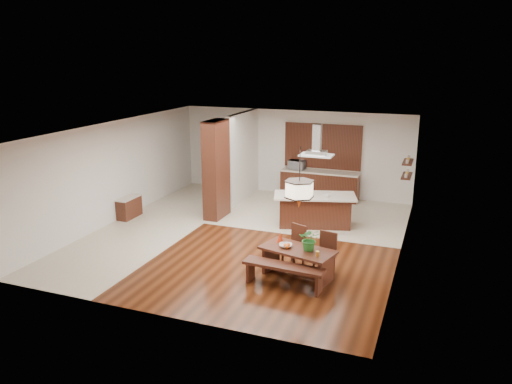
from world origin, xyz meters
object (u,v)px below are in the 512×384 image
at_px(hallway_console, 129,207).
at_px(dining_table, 298,256).
at_px(foliage_plant, 310,239).
at_px(dining_chair_right, 324,254).
at_px(fruit_bowl, 286,245).
at_px(microwave, 297,165).
at_px(pendant_lantern, 300,178).
at_px(range_hood, 317,140).
at_px(dining_bench, 284,276).
at_px(dining_chair_left, 293,246).
at_px(kitchen_island, 315,210).
at_px(island_cup, 327,195).

relative_size(hallway_console, dining_table, 0.51).
bearing_deg(foliage_plant, dining_chair_right, 55.33).
relative_size(hallway_console, fruit_bowl, 3.14).
bearing_deg(microwave, hallway_console, -127.44).
distance_m(hallway_console, microwave, 5.72).
height_order(pendant_lantern, range_hood, same).
distance_m(dining_bench, fruit_bowl, 0.73).
bearing_deg(fruit_bowl, hallway_console, 158.57).
xyz_separation_m(dining_bench, microwave, (-1.69, 6.76, 0.85)).
height_order(dining_chair_right, microwave, microwave).
height_order(dining_chair_left, fruit_bowl, dining_chair_left).
xyz_separation_m(fruit_bowl, range_hood, (-0.20, 3.39, 1.77)).
bearing_deg(dining_table, kitchen_island, 98.09).
distance_m(dining_bench, microwave, 7.02).
xyz_separation_m(hallway_console, fruit_bowl, (5.55, -2.18, 0.38)).
bearing_deg(dining_table, island_cup, 91.92).
xyz_separation_m(dining_table, island_cup, (-0.11, 3.27, 0.49)).
xyz_separation_m(pendant_lantern, foliage_plant, (0.25, 0.02, -1.33)).
xyz_separation_m(hallway_console, foliage_plant, (6.08, -2.17, 0.60)).
distance_m(dining_table, fruit_bowl, 0.35).
xyz_separation_m(dining_table, microwave, (-1.83, 6.20, 0.62)).
relative_size(hallway_console, dining_bench, 0.50).
relative_size(dining_bench, dining_chair_left, 1.84).
xyz_separation_m(pendant_lantern, microwave, (-1.83, 6.20, -1.14)).
height_order(hallway_console, microwave, microwave).
bearing_deg(dining_bench, dining_table, 75.97).
bearing_deg(kitchen_island, range_hood, 73.60).
distance_m(range_hood, microwave, 3.40).
height_order(dining_table, foliage_plant, foliage_plant).
height_order(dining_table, microwave, microwave).
bearing_deg(pendant_lantern, fruit_bowl, 178.07).
xyz_separation_m(fruit_bowl, island_cup, (0.17, 3.27, 0.28)).
relative_size(dining_chair_left, pendant_lantern, 0.73).
distance_m(foliage_plant, kitchen_island, 3.48).
relative_size(fruit_bowl, microwave, 0.51).
bearing_deg(dining_chair_left, fruit_bowl, -68.05).
height_order(hallway_console, island_cup, island_cup).
bearing_deg(foliage_plant, pendant_lantern, -176.40).
distance_m(dining_chair_right, island_cup, 3.01).
relative_size(dining_chair_right, fruit_bowl, 3.35).
bearing_deg(foliage_plant, dining_chair_left, 133.47).
xyz_separation_m(kitchen_island, microwave, (-1.35, 2.81, 0.62)).
relative_size(pendant_lantern, island_cup, 11.43).
bearing_deg(microwave, range_hood, -56.87).
distance_m(hallway_console, fruit_bowl, 5.97).
relative_size(dining_bench, foliage_plant, 3.50).
relative_size(hallway_console, range_hood, 0.98).
bearing_deg(dining_bench, island_cup, 89.57).
relative_size(foliage_plant, microwave, 0.92).
xyz_separation_m(range_hood, island_cup, (0.37, -0.12, -1.49)).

